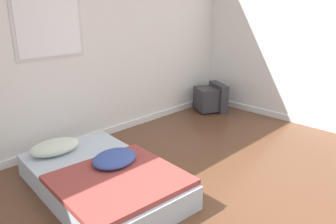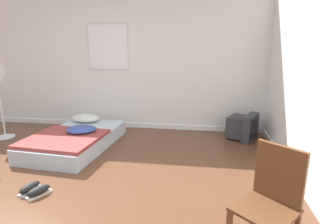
% 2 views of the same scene
% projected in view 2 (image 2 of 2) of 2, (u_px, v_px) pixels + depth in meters
% --- Properties ---
extents(ground_plane, '(20.00, 20.00, 0.00)m').
position_uv_depth(ground_plane, '(60.00, 203.00, 2.75)').
color(ground_plane, brown).
extents(wall_back, '(7.57, 0.08, 2.60)m').
position_uv_depth(wall_back, '(128.00, 62.00, 5.00)').
color(wall_back, white).
rests_on(wall_back, ground_plane).
extents(mattress_bed, '(1.17, 1.78, 0.37)m').
position_uv_depth(mattress_bed, '(76.00, 138.00, 4.24)').
color(mattress_bed, silver).
rests_on(mattress_bed, ground_plane).
extents(crt_tv, '(0.59, 0.60, 0.46)m').
position_uv_depth(crt_tv, '(243.00, 127.00, 4.59)').
color(crt_tv, '#333338').
rests_on(crt_tv, ground_plane).
extents(wooden_chair, '(0.57, 0.57, 0.88)m').
position_uv_depth(wooden_chair, '(272.00, 195.00, 1.99)').
color(wooden_chair, brown).
rests_on(wooden_chair, ground_plane).
extents(sneaker_pair, '(0.34, 0.33, 0.10)m').
position_uv_depth(sneaker_pair, '(34.00, 189.00, 2.91)').
color(sneaker_pair, silver).
rests_on(sneaker_pair, ground_plane).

